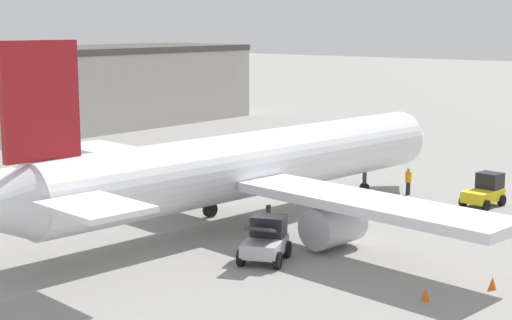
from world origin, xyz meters
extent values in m
plane|color=gray|center=(0.00, 0.00, 0.00)|extent=(400.00, 400.00, 0.00)
cylinder|color=white|center=(0.00, 0.00, 3.39)|extent=(29.08, 6.60, 3.74)
cone|color=white|center=(15.84, -1.59, 3.39)|extent=(3.34, 3.95, 3.67)
cube|color=white|center=(-0.51, 9.37, 2.74)|extent=(5.02, 15.09, 0.50)
cube|color=white|center=(-2.36, -9.09, 2.74)|extent=(5.02, 15.09, 0.50)
cylinder|color=#B7B7BC|center=(-0.73, 7.16, 1.27)|extent=(3.25, 2.44, 2.14)
cylinder|color=#B7B7BC|center=(-2.14, -6.88, 1.27)|extent=(3.25, 2.44, 2.14)
cube|color=maroon|center=(-13.61, 1.37, 7.97)|extent=(3.80, 0.74, 5.41)
cube|color=white|center=(-13.20, 5.46, 3.77)|extent=(3.80, 4.80, 0.24)
cube|color=white|center=(-14.02, -2.73, 3.77)|extent=(3.80, 4.80, 0.24)
cylinder|color=#38383D|center=(10.33, -1.04, 0.76)|extent=(0.28, 0.28, 1.52)
cylinder|color=black|center=(10.33, -1.04, 0.35)|extent=(0.73, 0.42, 0.70)
cylinder|color=#38383D|center=(-1.68, -2.28, 0.76)|extent=(0.28, 0.28, 1.52)
cylinder|color=black|center=(-1.68, -2.28, 0.45)|extent=(0.93, 0.44, 0.90)
cylinder|color=#38383D|center=(-1.19, 2.56, 0.76)|extent=(0.28, 0.28, 1.52)
cylinder|color=black|center=(-1.19, 2.56, 0.45)|extent=(0.93, 0.44, 0.90)
cylinder|color=#1E2338|center=(11.85, -3.54, 0.44)|extent=(0.30, 0.30, 0.89)
cylinder|color=orange|center=(11.85, -3.54, 1.24)|extent=(0.41, 0.41, 0.70)
sphere|color=tan|center=(11.85, -3.54, 1.72)|extent=(0.26, 0.26, 0.26)
cube|color=yellow|center=(11.82, -8.84, 0.70)|extent=(2.99, 1.85, 0.70)
cube|color=black|center=(12.61, -8.92, 1.55)|extent=(1.39, 1.53, 1.00)
cylinder|color=black|center=(12.72, -9.72, 0.35)|extent=(0.72, 0.35, 0.69)
cylinder|color=black|center=(12.89, -8.17, 0.35)|extent=(0.72, 0.35, 0.69)
cylinder|color=black|center=(10.74, -9.51, 0.35)|extent=(0.72, 0.35, 0.69)
cylinder|color=black|center=(10.91, -7.96, 0.35)|extent=(0.72, 0.35, 0.69)
cube|color=#B2B2B7|center=(-6.04, -5.52, 0.76)|extent=(3.20, 2.72, 0.69)
cube|color=black|center=(-5.34, -5.21, 1.60)|extent=(1.74, 1.95, 0.99)
cube|color=#333333|center=(-6.49, -5.71, 1.71)|extent=(2.05, 1.82, 0.67)
cylinder|color=black|center=(-4.81, -5.96, 0.42)|extent=(0.87, 0.59, 0.83)
cylinder|color=black|center=(-5.52, -4.32, 0.42)|extent=(0.87, 0.59, 0.83)
cylinder|color=black|center=(-6.56, -6.71, 0.42)|extent=(0.87, 0.59, 0.83)
cylinder|color=black|center=(-7.27, -5.07, 0.42)|extent=(0.87, 0.59, 0.83)
cone|color=#EF590F|center=(-6.02, -14.12, 0.28)|extent=(0.36, 0.36, 0.55)
cone|color=#EF590F|center=(-2.87, -15.70, 0.28)|extent=(0.36, 0.36, 0.55)
camera|label=1|loc=(-34.58, -28.48, 11.41)|focal=55.00mm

